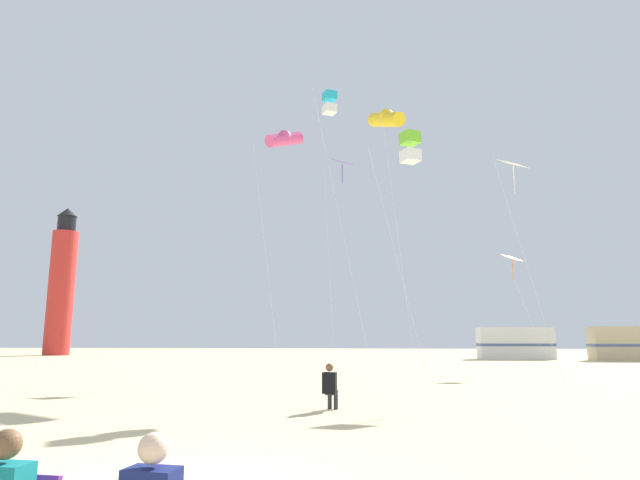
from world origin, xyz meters
The scene contains 11 objects.
kite_flyer_standing centered at (1.24, 7.49, 0.61)m, with size 0.38×0.54×1.16m.
kite_box_cyan centered at (0.12, 19.46, 13.62)m, with size 2.69×2.43×14.23m.
kite_tube_rainbow centered at (-2.70, 22.14, 12.85)m, with size 2.82×2.99×13.56m.
kite_box_lime centered at (3.73, 12.94, 8.76)m, with size 1.98×1.98×9.35m.
kite_diamond_white centered at (7.69, 14.11, 8.06)m, with size 2.00×1.64×8.60m.
kite_diamond_orange centered at (9.56, 23.22, 5.83)m, with size 2.11×2.03×6.24m.
kite_diamond_violet centered at (0.50, 21.84, 10.76)m, with size 1.66×1.66×11.49m.
kite_tube_gold centered at (2.96, 19.03, 12.47)m, with size 2.08×2.48×13.18m.
lighthouse_distant centered at (-33.63, 51.66, 7.84)m, with size 2.80×2.80×16.80m.
rv_van_white centered at (14.35, 44.86, 1.39)m, with size 6.51×2.55×2.80m.
rv_van_tan centered at (23.14, 42.25, 1.39)m, with size 6.47×2.44×2.80m.
Camera 1 is at (2.58, -6.66, 1.76)m, focal length 30.71 mm.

